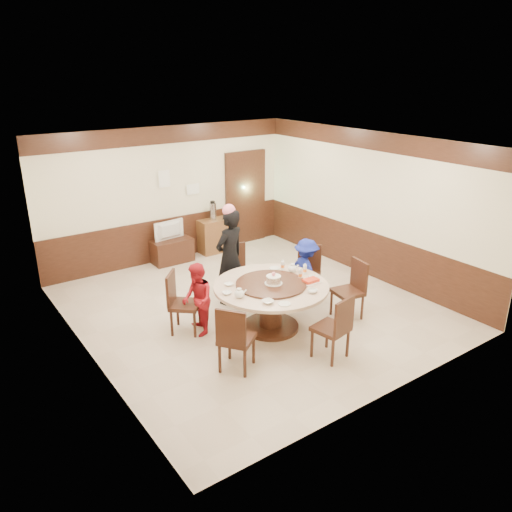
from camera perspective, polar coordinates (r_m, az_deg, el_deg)
room at (r=8.24m, az=-0.63°, el=0.88°), size 6.00×6.04×2.84m
banquet_table at (r=7.77m, az=1.71°, el=-4.77°), size 1.78×1.78×0.78m
chair_0 at (r=8.90m, az=5.84°, el=-3.06°), size 0.62×0.62×0.97m
chair_1 at (r=8.89m, az=-1.95°, el=-2.98°), size 0.50×0.51×0.97m
chair_2 at (r=7.87m, az=-8.21°, el=-6.49°), size 0.62×0.62×0.97m
chair_3 at (r=6.88m, az=-2.28°, el=-10.57°), size 0.62×0.61×0.97m
chair_4 at (r=7.20m, az=8.62°, el=-9.28°), size 0.51×0.52×0.97m
chair_5 at (r=8.36m, az=10.48°, el=-4.95°), size 0.52×0.51×0.97m
person_standing at (r=8.54m, az=-3.02°, el=-0.11°), size 0.70×0.54×1.68m
person_red at (r=7.66m, az=-6.72°, el=-4.98°), size 0.57×0.65×1.14m
person_blue at (r=8.67m, az=5.74°, el=-1.74°), size 0.49×0.78×1.16m
birthday_cake at (r=7.62m, az=2.02°, el=-2.71°), size 0.28×0.28×0.19m
teapot_left at (r=7.24m, az=-1.92°, el=-4.35°), size 0.17×0.15×0.13m
teapot_right at (r=8.15m, az=4.18°, el=-1.44°), size 0.17×0.15×0.13m
bowl_0 at (r=7.66m, az=-3.13°, el=-3.25°), size 0.13×0.13×0.03m
bowl_1 at (r=7.46m, az=6.47°, el=-4.00°), size 0.15×0.15×0.05m
bowl_2 at (r=7.09m, az=1.36°, el=-5.24°), size 0.17×0.17×0.04m
bowl_3 at (r=7.94m, az=6.53°, el=-2.42°), size 0.14×0.14×0.04m
bowl_4 at (r=7.37m, az=-3.34°, el=-4.24°), size 0.14×0.14×0.03m
saucer_near at (r=7.07m, az=3.27°, el=-5.48°), size 0.18×0.18×0.01m
saucer_far at (r=8.29m, az=2.14°, el=-1.39°), size 0.18×0.18×0.01m
shrimp_platter at (r=7.78m, az=6.28°, el=-2.87°), size 0.30×0.20×0.06m
bottle_0 at (r=7.88m, az=5.09°, el=-2.10°), size 0.06×0.06×0.16m
bottle_1 at (r=8.07m, az=5.60°, el=-1.57°), size 0.06×0.06×0.16m
bottle_2 at (r=8.20m, az=3.06°, el=-1.11°), size 0.06×0.06×0.16m
tv_stand at (r=10.70m, az=-9.57°, el=0.60°), size 0.85×0.45×0.50m
television at (r=10.56m, az=-9.71°, el=2.88°), size 0.69×0.17×0.40m
side_cabinet at (r=11.18m, az=-4.56°, el=2.38°), size 0.80×0.40×0.75m
thermos at (r=10.98m, az=-4.96°, el=5.11°), size 0.15×0.15×0.38m
notice_left at (r=10.48m, az=-10.44°, el=8.66°), size 0.25×0.00×0.35m
notice_right at (r=10.83m, az=-7.21°, el=7.59°), size 0.30×0.00×0.22m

